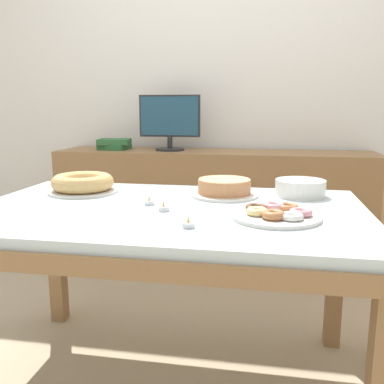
% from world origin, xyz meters
% --- Properties ---
extents(ground_plane, '(12.00, 12.00, 0.00)m').
position_xyz_m(ground_plane, '(0.00, 0.00, 0.00)').
color(ground_plane, tan).
extents(wall_back, '(8.00, 0.10, 2.60)m').
position_xyz_m(wall_back, '(0.00, 1.67, 1.30)').
color(wall_back, white).
rests_on(wall_back, ground).
extents(dining_table, '(1.51, 0.96, 0.74)m').
position_xyz_m(dining_table, '(0.00, 0.00, 0.65)').
color(dining_table, silver).
rests_on(dining_table, ground).
extents(sideboard, '(2.16, 0.44, 0.81)m').
position_xyz_m(sideboard, '(0.00, 1.37, 0.41)').
color(sideboard, olive).
rests_on(sideboard, ground).
extents(computer_monitor, '(0.42, 0.20, 0.38)m').
position_xyz_m(computer_monitor, '(-0.31, 1.37, 1.00)').
color(computer_monitor, '#262628').
rests_on(computer_monitor, sideboard).
extents(book_stack, '(0.24, 0.21, 0.07)m').
position_xyz_m(book_stack, '(-0.71, 1.37, 0.85)').
color(book_stack, '#2D6638').
rests_on(book_stack, sideboard).
extents(cake_chocolate_round, '(0.29, 0.29, 0.07)m').
position_xyz_m(cake_chocolate_round, '(0.19, 0.24, 0.77)').
color(cake_chocolate_round, silver).
rests_on(cake_chocolate_round, dining_table).
extents(cake_golden_bundt, '(0.30, 0.30, 0.08)m').
position_xyz_m(cake_golden_bundt, '(-0.43, 0.21, 0.78)').
color(cake_golden_bundt, silver).
rests_on(cake_golden_bundt, dining_table).
extents(pastry_platter, '(0.31, 0.31, 0.04)m').
position_xyz_m(pastry_platter, '(0.40, -0.09, 0.75)').
color(pastry_platter, silver).
rests_on(pastry_platter, dining_table).
extents(plate_stack, '(0.21, 0.21, 0.07)m').
position_xyz_m(plate_stack, '(0.51, 0.30, 0.77)').
color(plate_stack, silver).
rests_on(plate_stack, dining_table).
extents(tealight_near_front, '(0.04, 0.04, 0.04)m').
position_xyz_m(tealight_near_front, '(-0.08, 0.02, 0.75)').
color(tealight_near_front, silver).
rests_on(tealight_near_front, dining_table).
extents(tealight_near_cakes, '(0.04, 0.04, 0.04)m').
position_xyz_m(tealight_near_cakes, '(-0.00, -0.06, 0.75)').
color(tealight_near_cakes, silver).
rests_on(tealight_near_cakes, dining_table).
extents(tealight_right_edge, '(0.04, 0.04, 0.04)m').
position_xyz_m(tealight_right_edge, '(0.13, -0.26, 0.75)').
color(tealight_right_edge, silver).
rests_on(tealight_right_edge, dining_table).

